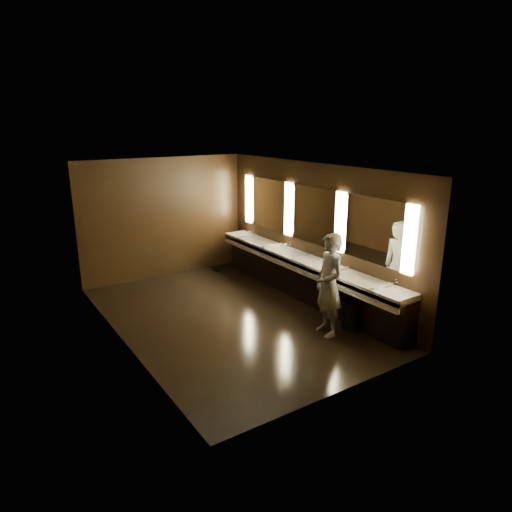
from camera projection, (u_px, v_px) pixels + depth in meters
The scene contains 10 objects.
floor at pixel (230, 317), 8.67m from camera, with size 6.00×6.00×0.00m, color black.
ceiling at pixel (227, 168), 7.88m from camera, with size 4.00×6.00×0.02m, color #2D2D2B.
wall_back at pixel (164, 218), 10.68m from camera, with size 4.00×0.02×2.80m, color black.
wall_front at pixel (345, 297), 5.87m from camera, with size 4.00×0.02×2.80m, color black.
wall_left at pixel (119, 264), 7.22m from camera, with size 0.02×6.00×2.80m, color black.
wall_right at pixel (313, 232), 9.33m from camera, with size 0.02×6.00×2.80m, color black.
sink_counter at pixel (304, 276), 9.47m from camera, with size 0.55×5.40×1.01m.
mirror_band at pixel (313, 215), 9.22m from camera, with size 0.06×5.03×1.15m.
person at pixel (329, 285), 7.75m from camera, with size 0.66×0.43×1.80m, color #7F9BBE.
trash_bin at pixel (351, 314), 8.14m from camera, with size 0.33×0.33×0.52m, color black.
Camera 1 is at (-3.97, -6.95, 3.56)m, focal length 32.00 mm.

